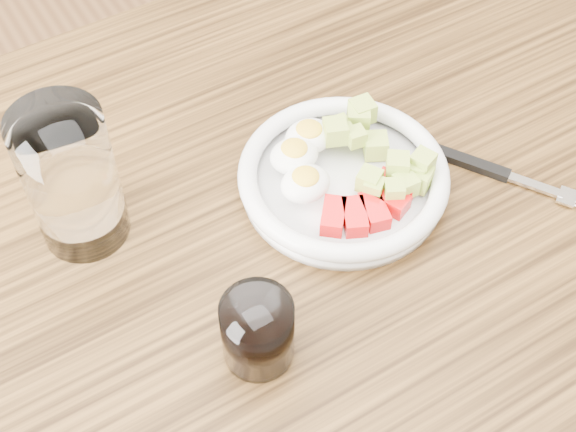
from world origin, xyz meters
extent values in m
cube|color=brown|center=(0.65, 0.35, 0.36)|extent=(0.07, 0.07, 0.73)
cube|color=brown|center=(0.00, 0.00, 0.75)|extent=(1.50, 0.90, 0.04)
cylinder|color=white|center=(0.08, 0.03, 0.78)|extent=(0.23, 0.23, 0.01)
torus|color=white|center=(0.08, 0.03, 0.79)|extent=(0.24, 0.24, 0.02)
cube|color=red|center=(0.03, -0.01, 0.79)|extent=(0.05, 0.05, 0.02)
cube|color=red|center=(0.05, -0.02, 0.79)|extent=(0.04, 0.05, 0.02)
cube|color=red|center=(0.08, -0.03, 0.79)|extent=(0.03, 0.05, 0.02)
cube|color=red|center=(0.10, -0.02, 0.79)|extent=(0.04, 0.05, 0.02)
cube|color=red|center=(0.12, -0.01, 0.79)|extent=(0.04, 0.05, 0.02)
ellipsoid|color=white|center=(0.04, 0.08, 0.80)|extent=(0.06, 0.05, 0.03)
ellipsoid|color=yellow|center=(0.04, 0.08, 0.82)|extent=(0.03, 0.03, 0.01)
ellipsoid|color=white|center=(0.07, 0.09, 0.80)|extent=(0.06, 0.05, 0.03)
ellipsoid|color=yellow|center=(0.07, 0.09, 0.82)|extent=(0.03, 0.03, 0.01)
ellipsoid|color=white|center=(0.03, 0.03, 0.80)|extent=(0.06, 0.05, 0.03)
ellipsoid|color=yellow|center=(0.03, 0.03, 0.82)|extent=(0.03, 0.03, 0.01)
cube|color=#B7C84D|center=(0.09, 0.00, 0.80)|extent=(0.03, 0.03, 0.02)
cube|color=#B7C84D|center=(0.13, 0.08, 0.81)|extent=(0.04, 0.04, 0.03)
cube|color=#B7C84D|center=(0.10, 0.08, 0.81)|extent=(0.03, 0.03, 0.02)
cube|color=#B7C84D|center=(0.12, 0.00, 0.81)|extent=(0.03, 0.03, 0.02)
cube|color=#B7C84D|center=(0.09, 0.08, 0.82)|extent=(0.03, 0.03, 0.03)
cube|color=#B7C84D|center=(0.15, -0.01, 0.82)|extent=(0.03, 0.03, 0.02)
cube|color=#B7C84D|center=(0.13, 0.05, 0.80)|extent=(0.03, 0.03, 0.03)
cube|color=#B7C84D|center=(0.11, 0.09, 0.80)|extent=(0.03, 0.03, 0.02)
cube|color=#B7C84D|center=(0.11, 0.06, 0.81)|extent=(0.02, 0.02, 0.02)
cube|color=#B7C84D|center=(0.14, -0.01, 0.81)|extent=(0.03, 0.03, 0.02)
cube|color=#B7C84D|center=(0.14, 0.09, 0.81)|extent=(0.03, 0.03, 0.03)
cube|color=#B7C84D|center=(0.09, -0.01, 0.80)|extent=(0.03, 0.03, 0.02)
cube|color=#B7C84D|center=(0.12, -0.02, 0.80)|extent=(0.02, 0.02, 0.02)
cube|color=#B7C84D|center=(0.10, -0.02, 0.81)|extent=(0.03, 0.03, 0.02)
cube|color=#B7C84D|center=(0.14, -0.02, 0.80)|extent=(0.03, 0.03, 0.02)
cube|color=black|center=(0.22, -0.01, 0.78)|extent=(0.07, 0.10, 0.01)
cube|color=silver|center=(0.26, -0.08, 0.78)|extent=(0.04, 0.06, 0.00)
cube|color=silver|center=(0.28, -0.11, 0.78)|extent=(0.03, 0.03, 0.00)
cylinder|color=white|center=(-0.19, 0.13, 0.85)|extent=(0.09, 0.09, 0.17)
cylinder|color=white|center=(-0.11, -0.10, 0.81)|extent=(0.07, 0.07, 0.08)
cylinder|color=black|center=(-0.11, -0.10, 0.81)|extent=(0.06, 0.06, 0.07)
camera|label=1|loc=(-0.28, -0.43, 1.47)|focal=50.00mm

